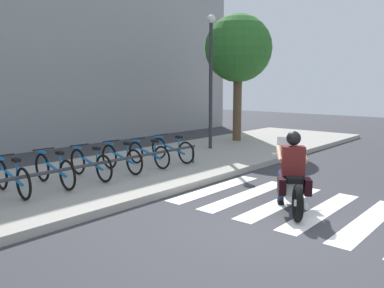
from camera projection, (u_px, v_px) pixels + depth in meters
name	position (u px, v px, depth m)	size (l,w,h in m)	color
ground_plane	(285.00, 233.00, 6.03)	(48.00, 48.00, 0.00)	#38383D
sidewalk	(93.00, 179.00, 9.22)	(24.00, 4.40, 0.15)	#A8A399
crosswalk_stripe_1	(368.00, 221.00, 6.55)	(2.80, 0.40, 0.01)	white
crosswalk_stripe_2	(322.00, 211.00, 7.07)	(2.80, 0.40, 0.01)	white
crosswalk_stripe_3	(281.00, 203.00, 7.58)	(2.80, 0.40, 0.01)	white
crosswalk_stripe_4	(246.00, 195.00, 8.10)	(2.80, 0.40, 0.01)	white
crosswalk_stripe_5	(216.00, 188.00, 8.62)	(2.80, 0.40, 0.01)	white
motorcycle	(291.00, 182.00, 7.30)	(1.93, 1.39, 1.22)	black
rider	(292.00, 164.00, 7.17)	(0.77, 0.74, 1.44)	#591919
bicycle_1	(12.00, 178.00, 7.54)	(0.48, 1.67, 0.74)	black
bicycle_2	(54.00, 170.00, 8.20)	(0.48, 1.72, 0.76)	black
bicycle_3	(90.00, 164.00, 8.87)	(0.48, 1.71, 0.75)	black
bicycle_4	(121.00, 158.00, 9.53)	(0.48, 1.63, 0.75)	black
bicycle_5	(148.00, 154.00, 10.20)	(0.48, 1.64, 0.72)	black
bicycle_6	(172.00, 149.00, 10.87)	(0.48, 1.69, 0.73)	black
bike_rack	(105.00, 163.00, 8.50)	(5.94, 0.07, 0.49)	#333338
street_lamp	(211.00, 71.00, 12.79)	(0.28, 0.28, 4.47)	#2D2D33
tree_near_rack	(238.00, 49.00, 14.52)	(2.49, 2.49, 4.84)	brown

